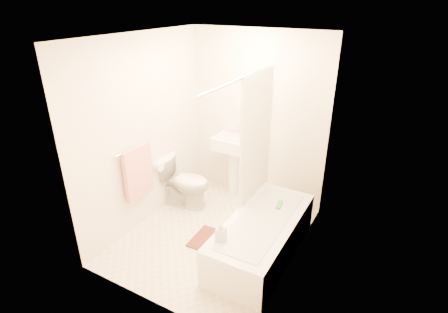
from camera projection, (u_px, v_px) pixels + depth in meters
The scene contains 17 objects.
floor at pixel (214, 236), 4.41m from camera, with size 2.40×2.40×0.00m, color beige.
ceiling at pixel (212, 36), 3.41m from camera, with size 2.40×2.40×0.00m, color white.
wall_back at pixel (257, 119), 4.86m from camera, with size 2.00×0.02×2.40m, color beige.
wall_left at pixel (144, 133), 4.35m from camera, with size 0.02×2.40×2.40m, color beige.
wall_right at pixel (300, 168), 3.47m from camera, with size 0.02×2.40×2.40m, color beige.
mirror at pixel (257, 98), 4.72m from camera, with size 0.40×0.03×0.55m, color white.
curtain_rod at pixel (243, 78), 3.52m from camera, with size 0.03×0.03×1.70m, color silver.
shower_curtain at pixel (256, 137), 4.17m from camera, with size 0.04×0.80×1.55m, color silver.
towel_bar at pixel (134, 148), 4.18m from camera, with size 0.02×0.02×0.60m, color silver.
towel at pixel (138, 172), 4.30m from camera, with size 0.06×0.45×0.66m, color #CC7266.
toilet_paper at pixel (158, 166), 4.63m from camera, with size 0.12×0.12×0.11m, color white.
toilet at pixel (184, 182), 4.93m from camera, with size 0.41×0.74×0.73m, color white.
sink at pixel (233, 163), 5.18m from camera, with size 0.51×0.41×1.00m, color white, non-canonical shape.
bathtub at pixel (262, 237), 4.02m from camera, with size 0.71×1.63×0.46m, color white, non-canonical shape.
bath_mat at pixel (217, 242), 4.27m from camera, with size 0.62×0.46×0.02m, color #51271C.
soap_bottle at pixel (221, 232), 3.56m from camera, with size 0.10×0.10×0.21m, color white.
scrub_brush at pixel (279, 205), 4.18m from camera, with size 0.05×0.18×0.04m, color green.
Camera 1 is at (1.86, -3.08, 2.75)m, focal length 28.00 mm.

